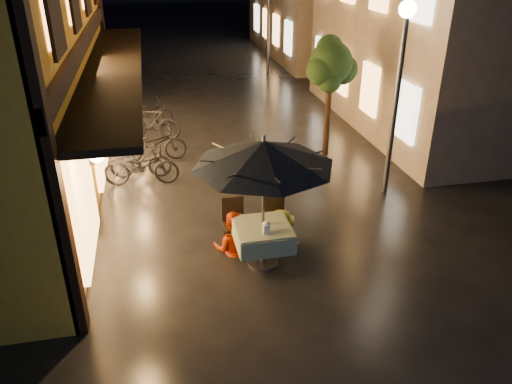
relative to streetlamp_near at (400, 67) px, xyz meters
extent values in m
plane|color=black|center=(-3.00, -2.00, -2.92)|extent=(90.00, 90.00, 0.00)
cube|color=black|center=(-6.47, 2.00, 0.38)|extent=(0.12, 11.00, 0.35)
cube|color=black|center=(-5.90, 2.00, -0.17)|extent=(1.20, 10.50, 0.12)
cube|color=#FFAE57|center=(-6.44, -1.50, -1.52)|extent=(0.10, 2.20, 2.40)
cube|color=#FFAE57|center=(-6.44, 2.00, -1.52)|extent=(0.10, 2.20, 2.40)
cube|color=#FFAE57|center=(-6.44, 5.50, -1.52)|extent=(0.10, 2.20, 2.40)
cube|color=#B8A591|center=(4.50, 4.50, 0.33)|extent=(7.00, 9.00, 6.50)
cube|color=#FFAE57|center=(0.95, 1.20, -1.42)|extent=(0.10, 1.00, 1.40)
cube|color=#FFAE57|center=(0.95, 3.40, -1.42)|extent=(0.10, 1.00, 1.40)
cube|color=#FFAE57|center=(0.95, 5.60, -1.42)|extent=(0.10, 1.00, 1.40)
cube|color=#FFAE57|center=(0.95, 7.80, -1.42)|extent=(0.10, 1.00, 1.40)
cube|color=#FFAE57|center=(0.95, 12.20, -1.42)|extent=(0.10, 1.00, 1.40)
cube|color=#FFAE57|center=(0.95, 14.40, -1.42)|extent=(0.10, 1.00, 1.40)
cube|color=#FFAE57|center=(0.95, 16.60, -1.42)|extent=(0.10, 1.00, 1.40)
cube|color=#FFAE57|center=(0.95, 18.80, -1.42)|extent=(0.10, 1.00, 1.40)
cylinder|color=black|center=(-0.60, 2.50, -1.82)|extent=(0.16, 0.16, 2.20)
sphere|color=black|center=(-0.60, 2.50, -0.42)|extent=(1.10, 1.10, 1.10)
sphere|color=black|center=(-0.25, 2.60, -0.62)|extent=(0.80, 0.80, 0.80)
sphere|color=black|center=(-0.90, 2.35, -0.57)|extent=(0.76, 0.76, 0.76)
sphere|color=black|center=(-0.55, 2.80, -0.12)|extent=(0.70, 0.70, 0.70)
sphere|color=black|center=(-0.70, 2.25, -0.82)|extent=(0.60, 0.60, 0.60)
cylinder|color=#59595E|center=(0.00, 0.00, -0.92)|extent=(0.12, 0.12, 4.00)
sphere|color=beige|center=(0.00, 0.00, 1.13)|extent=(0.36, 0.36, 0.36)
cylinder|color=#59595E|center=(0.00, 12.00, -0.92)|extent=(0.12, 0.12, 4.00)
cylinder|color=#59595E|center=(-3.43, -2.24, -2.56)|extent=(0.10, 0.10, 0.72)
cylinder|color=#59595E|center=(-3.43, -2.24, -2.90)|extent=(0.56, 0.56, 0.04)
cube|color=#2E5B3B|center=(-3.43, -2.24, -2.17)|extent=(0.95, 0.95, 0.06)
cube|color=#2E5B3B|center=(-2.95, -2.24, -2.33)|extent=(0.04, 0.95, 0.33)
cube|color=#2E5B3B|center=(-3.90, -2.24, -2.33)|extent=(0.04, 0.95, 0.33)
cube|color=#2E5B3B|center=(-3.43, -1.76, -2.33)|extent=(0.95, 0.04, 0.33)
cube|color=#2E5B3B|center=(-3.43, -2.71, -2.33)|extent=(0.95, 0.04, 0.33)
cylinder|color=#59595E|center=(-3.43, -2.24, -1.77)|extent=(0.05, 0.05, 2.30)
cone|color=black|center=(-3.43, -2.24, -0.77)|extent=(2.41, 2.41, 0.43)
cylinder|color=#59595E|center=(-3.43, -2.24, -0.52)|extent=(0.06, 0.06, 0.12)
cube|color=black|center=(-3.83, -1.59, -2.47)|extent=(0.42, 0.42, 0.05)
cube|color=black|center=(-3.83, -1.40, -2.22)|extent=(0.42, 0.04, 0.55)
cylinder|color=black|center=(-4.01, -1.77, -2.70)|extent=(0.04, 0.04, 0.43)
cylinder|color=black|center=(-3.65, -1.77, -2.70)|extent=(0.04, 0.04, 0.43)
cylinder|color=black|center=(-4.01, -1.41, -2.70)|extent=(0.04, 0.04, 0.43)
cylinder|color=black|center=(-3.65, -1.41, -2.70)|extent=(0.04, 0.04, 0.43)
cube|color=black|center=(-3.03, -1.59, -2.47)|extent=(0.42, 0.42, 0.05)
cube|color=black|center=(-3.03, -1.40, -2.22)|extent=(0.42, 0.04, 0.55)
cylinder|color=black|center=(-3.21, -1.77, -2.70)|extent=(0.04, 0.04, 0.43)
cylinder|color=black|center=(-2.85, -1.77, -2.70)|extent=(0.04, 0.04, 0.43)
cylinder|color=black|center=(-3.21, -1.41, -2.70)|extent=(0.04, 0.04, 0.43)
cylinder|color=black|center=(-2.85, -1.41, -2.70)|extent=(0.04, 0.04, 0.43)
cube|color=white|center=(-3.43, -2.49, -2.05)|extent=(0.11, 0.11, 0.18)
cube|color=#FFD88C|center=(-3.43, -2.49, -2.06)|extent=(0.07, 0.07, 0.12)
cone|color=white|center=(-3.43, -2.49, -1.92)|extent=(0.16, 0.16, 0.07)
imported|color=#C12A00|center=(-3.88, -1.69, -2.13)|extent=(0.90, 0.78, 1.58)
imported|color=yellow|center=(-2.96, -1.73, -2.20)|extent=(0.99, 0.65, 1.44)
imported|color=black|center=(-5.53, 1.60, -2.45)|extent=(1.83, 0.80, 0.93)
imported|color=black|center=(-5.55, 2.00, -2.46)|extent=(1.55, 0.61, 0.91)
imported|color=black|center=(-5.22, 3.02, -2.46)|extent=(1.78, 0.66, 0.92)
imported|color=black|center=(-5.20, 4.73, -2.40)|extent=(1.76, 1.07, 1.03)
imported|color=black|center=(-5.38, 5.75, -2.47)|extent=(1.77, 0.89, 0.89)
camera|label=1|loc=(-5.12, -9.60, 2.31)|focal=35.00mm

